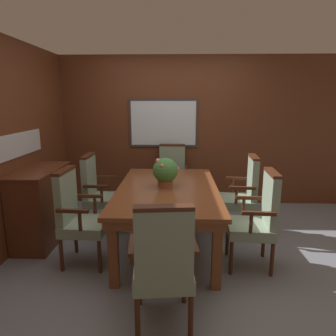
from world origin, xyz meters
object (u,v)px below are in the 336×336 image
(chair_left_near, at_px, (78,214))
(potted_plant, at_px, (165,171))
(chair_left_far, at_px, (98,190))
(sideboard_cabinet, at_px, (42,205))
(chair_head_far, at_px, (172,175))
(chair_head_near, at_px, (163,262))
(chair_right_far, at_px, (243,192))
(dining_table, at_px, (168,195))
(chair_right_near, at_px, (258,216))

(chair_left_near, distance_m, potted_plant, 1.09)
(chair_left_far, height_order, sideboard_cabinet, chair_left_far)
(chair_left_far, bearing_deg, chair_head_far, -46.52)
(chair_head_far, height_order, potted_plant, potted_plant)
(chair_head_near, distance_m, sideboard_cabinet, 2.16)
(chair_left_far, relative_size, chair_left_near, 1.00)
(chair_left_near, height_order, chair_right_far, same)
(chair_right_far, bearing_deg, sideboard_cabinet, -78.11)
(chair_left_far, distance_m, chair_left_near, 0.86)
(dining_table, relative_size, chair_right_near, 1.86)
(chair_head_near, relative_size, chair_left_near, 1.00)
(chair_head_near, height_order, chair_left_near, same)
(chair_head_far, relative_size, sideboard_cabinet, 1.07)
(potted_plant, bearing_deg, chair_left_near, -153.86)
(dining_table, xyz_separation_m, chair_head_near, (0.01, -1.38, -0.09))
(chair_right_near, distance_m, sideboard_cabinet, 2.58)
(chair_head_near, distance_m, potted_plant, 1.45)
(chair_head_near, distance_m, chair_head_far, 2.70)
(chair_left_far, distance_m, chair_head_far, 1.32)
(chair_right_far, relative_size, sideboard_cabinet, 1.07)
(chair_head_near, xyz_separation_m, sideboard_cabinet, (-1.58, 1.47, -0.10))
(chair_head_near, xyz_separation_m, chair_left_near, (-0.96, 0.95, 0.00))
(chair_head_far, bearing_deg, dining_table, -86.43)
(chair_right_far, height_order, potted_plant, potted_plant)
(chair_left_far, xyz_separation_m, potted_plant, (0.92, -0.41, 0.36))
(chair_head_near, relative_size, chair_head_far, 1.00)
(sideboard_cabinet, bearing_deg, chair_right_far, 7.18)
(chair_head_far, bearing_deg, chair_left_near, -114.40)
(chair_left_far, bearing_deg, chair_left_near, -178.74)
(chair_right_near, relative_size, sideboard_cabinet, 1.07)
(chair_left_near, relative_size, chair_head_far, 1.00)
(dining_table, distance_m, potted_plant, 0.28)
(chair_right_near, bearing_deg, chair_right_far, -178.28)
(dining_table, xyz_separation_m, chair_left_near, (-0.95, -0.43, -0.09))
(potted_plant, bearing_deg, chair_right_far, 20.91)
(dining_table, bearing_deg, chair_head_far, 88.94)
(chair_left_far, distance_m, sideboard_cabinet, 0.71)
(chair_right_near, bearing_deg, sideboard_cabinet, -98.32)
(chair_left_far, xyz_separation_m, chair_right_near, (1.91, -0.88, 0.00))
(chair_left_near, bearing_deg, chair_head_far, -26.23)
(chair_right_far, height_order, sideboard_cabinet, chair_right_far)
(potted_plant, bearing_deg, chair_head_near, -88.49)
(chair_left_near, distance_m, chair_head_far, 2.00)
(potted_plant, bearing_deg, chair_head_far, 87.67)
(chair_left_far, relative_size, chair_head_near, 1.00)
(chair_head_far, xyz_separation_m, chair_right_far, (0.96, -0.91, 0.00))
(chair_right_far, bearing_deg, chair_right_near, 2.79)
(chair_head_near, bearing_deg, chair_right_far, -124.01)
(chair_left_far, distance_m, potted_plant, 1.07)
(chair_left_far, relative_size, sideboard_cabinet, 1.07)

